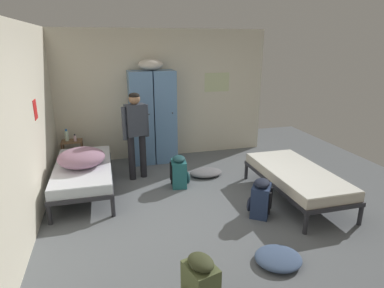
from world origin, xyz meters
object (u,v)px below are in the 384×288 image
backpack_olive (200,285)px  bedding_heap (81,158)px  water_bottle (67,136)px  clothes_pile_grey (206,173)px  shelf_unit (73,152)px  person_traveler (136,128)px  backpack_teal (179,172)px  bed_right (296,176)px  clothes_pile_denim (278,258)px  locker_bank (153,115)px  bed_left_rear (83,171)px  lotion_bottle (75,138)px  backpack_navy (260,199)px

backpack_olive → bedding_heap: bearing=112.3°
water_bottle → clothes_pile_grey: bearing=-22.4°
shelf_unit → person_traveler: person_traveler is taller
backpack_teal → clothes_pile_grey: size_ratio=0.92×
bedding_heap → clothes_pile_grey: size_ratio=1.21×
bed_right → clothes_pile_denim: 1.73m
bed_right → clothes_pile_grey: (-1.08, 1.26, -0.33)m
water_bottle → clothes_pile_grey: 2.74m
locker_bank → clothes_pile_denim: locker_bank is taller
bed_right → water_bottle: 4.22m
bed_left_rear → backpack_olive: bearing=-68.3°
shelf_unit → backpack_teal: shelf_unit is taller
bed_right → person_traveler: 2.79m
bed_left_rear → water_bottle: water_bottle is taller
bed_left_rear → water_bottle: size_ratio=8.25×
bedding_heap → lotion_bottle: bedding_heap is taller
locker_bank → backpack_teal: bearing=-80.5°
locker_bank → lotion_bottle: bearing=-176.8°
bed_left_rear → clothes_pile_grey: size_ratio=3.17×
backpack_teal → backpack_olive: bearing=-99.1°
locker_bank → bed_right: 3.03m
shelf_unit → backpack_olive: shelf_unit is taller
shelf_unit → clothes_pile_grey: 2.60m
bed_right → locker_bank: bearing=129.4°
person_traveler → clothes_pile_grey: person_traveler is taller
bed_right → backpack_navy: (-0.78, -0.33, -0.12)m
locker_bank → backpack_navy: locker_bank is taller
clothes_pile_grey → clothes_pile_denim: bearing=-89.3°
shelf_unit → lotion_bottle: size_ratio=4.04×
water_bottle → clothes_pile_grey: (2.47, -1.02, -0.62)m
bed_right → person_traveler: (-2.30, 1.47, 0.56)m
backpack_navy → clothes_pile_grey: backpack_navy is taller
locker_bank → lotion_bottle: 1.55m
backpack_navy → clothes_pile_grey: bearing=100.7°
backpack_olive → bed_right: bearing=39.8°
clothes_pile_denim → bed_left_rear: bearing=131.6°
person_traveler → clothes_pile_grey: (1.23, -0.22, -0.89)m
bed_left_rear → backpack_navy: bearing=-30.4°
person_traveler → clothes_pile_grey: bearing=-9.9°
shelf_unit → backpack_navy: 3.73m
person_traveler → backpack_teal: (0.65, -0.54, -0.68)m
clothes_pile_grey → backpack_olive: bearing=-108.6°
lotion_bottle → clothes_pile_denim: 4.30m
lotion_bottle → backpack_teal: size_ratio=0.26×
backpack_navy → water_bottle: bearing=136.8°
lotion_bottle → clothes_pile_denim: size_ratio=0.27×
backpack_olive → water_bottle: bearing=110.0°
bed_left_rear → backpack_olive: backpack_olive is taller
locker_bank → backpack_teal: 1.56m
person_traveler → backpack_teal: bearing=-40.0°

